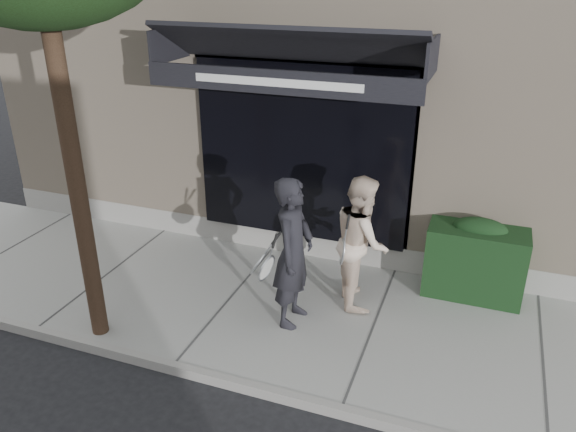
% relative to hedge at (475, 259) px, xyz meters
% --- Properties ---
extents(ground, '(80.00, 80.00, 0.00)m').
position_rel_hedge_xyz_m(ground, '(-1.10, -1.25, -0.66)').
color(ground, black).
rests_on(ground, ground).
extents(sidewalk, '(20.00, 3.00, 0.12)m').
position_rel_hedge_xyz_m(sidewalk, '(-1.10, -1.25, -0.60)').
color(sidewalk, gray).
rests_on(sidewalk, ground).
extents(curb, '(20.00, 0.10, 0.14)m').
position_rel_hedge_xyz_m(curb, '(-1.10, -2.80, -0.59)').
color(curb, gray).
rests_on(curb, ground).
extents(building_facade, '(14.30, 8.04, 5.64)m').
position_rel_hedge_xyz_m(building_facade, '(-1.11, 3.71, 2.08)').
color(building_facade, '#C8B299').
rests_on(building_facade, ground).
extents(hedge, '(1.30, 0.70, 1.14)m').
position_rel_hedge_xyz_m(hedge, '(0.00, 0.00, 0.00)').
color(hedge, black).
rests_on(hedge, sidewalk).
extents(pedestrian_front, '(0.69, 0.87, 1.95)m').
position_rel_hedge_xyz_m(pedestrian_front, '(-2.12, -1.48, 0.44)').
color(pedestrian_front, black).
rests_on(pedestrian_front, sidewalk).
extents(pedestrian_back, '(0.95, 1.06, 1.79)m').
position_rel_hedge_xyz_m(pedestrian_back, '(-1.44, -0.71, 0.36)').
color(pedestrian_back, beige).
rests_on(pedestrian_back, sidewalk).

